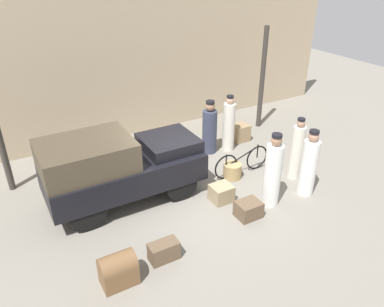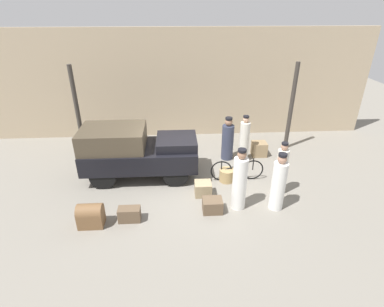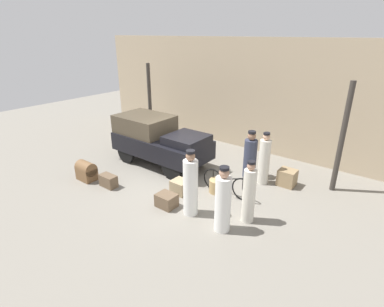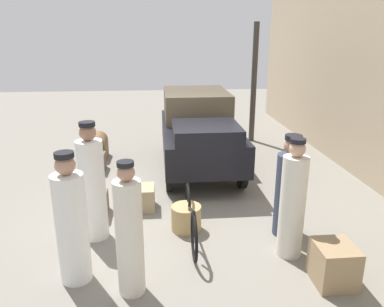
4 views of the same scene
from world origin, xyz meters
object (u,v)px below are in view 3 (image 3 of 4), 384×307
at_px(bicycle, 227,184).
at_px(conductor_in_dark_uniform, 223,202).
at_px(porter_standing_middle, 249,194).
at_px(trunk_large_brown, 108,181).
at_px(truck, 158,139).
at_px(wicker_basket, 217,186).
at_px(porter_with_bicycle, 264,160).
at_px(porter_carrying_trunk, 250,157).
at_px(porter_lifting_near_truck, 191,186).
at_px(trunk_wicker_pale, 86,171).
at_px(suitcase_small_leather, 167,200).
at_px(suitcase_black_upright, 287,178).
at_px(trunk_umber_medium, 180,187).

distance_m(bicycle, conductor_in_dark_uniform, 1.84).
distance_m(porter_standing_middle, trunk_large_brown, 4.62).
relative_size(conductor_in_dark_uniform, trunk_large_brown, 2.94).
bearing_deg(truck, porter_standing_middle, -16.40).
height_order(bicycle, conductor_in_dark_uniform, conductor_in_dark_uniform).
bearing_deg(wicker_basket, porter_with_bicycle, 59.42).
bearing_deg(porter_carrying_trunk, porter_lifting_near_truck, -93.37).
bearing_deg(truck, trunk_wicker_pale, -110.63).
bearing_deg(suitcase_small_leather, porter_with_bicycle, 63.29).
bearing_deg(wicker_basket, trunk_large_brown, -148.00).
bearing_deg(truck, suitcase_black_upright, 15.34).
bearing_deg(wicker_basket, suitcase_small_leather, -112.95).
bearing_deg(suitcase_small_leather, porter_carrying_trunk, 73.57).
bearing_deg(porter_carrying_trunk, bicycle, -87.30).
distance_m(wicker_basket, suitcase_black_upright, 2.36).
relative_size(bicycle, wicker_basket, 3.60).
xyz_separation_m(bicycle, trunk_large_brown, (-3.31, -1.91, -0.17)).
bearing_deg(suitcase_black_upright, bicycle, -124.91).
distance_m(wicker_basket, trunk_wicker_pale, 4.43).
bearing_deg(wicker_basket, trunk_wicker_pale, -153.30).
distance_m(porter_standing_middle, trunk_wicker_pale, 5.59).
xyz_separation_m(porter_with_bicycle, trunk_wicker_pale, (-4.81, -3.43, -0.49)).
xyz_separation_m(bicycle, porter_with_bicycle, (0.51, 1.39, 0.44)).
bearing_deg(trunk_large_brown, suitcase_small_leather, 6.64).
relative_size(porter_standing_middle, trunk_umber_medium, 3.38).
height_order(suitcase_small_leather, trunk_wicker_pale, trunk_wicker_pale).
bearing_deg(trunk_umber_medium, bicycle, 33.60).
distance_m(porter_carrying_trunk, porter_standing_middle, 2.69).
height_order(conductor_in_dark_uniform, suitcase_black_upright, conductor_in_dark_uniform).
distance_m(truck, trunk_umber_medium, 2.61).
xyz_separation_m(porter_with_bicycle, suitcase_small_leather, (-1.52, -3.03, -0.62)).
distance_m(porter_carrying_trunk, porter_lifting_near_truck, 3.05).
bearing_deg(porter_carrying_trunk, truck, -161.90).
xyz_separation_m(porter_carrying_trunk, porter_with_bicycle, (0.58, -0.16, 0.07)).
xyz_separation_m(bicycle, trunk_wicker_pale, (-4.30, -2.04, -0.05)).
bearing_deg(porter_standing_middle, porter_lifting_near_truck, -155.00).
relative_size(porter_with_bicycle, porter_standing_middle, 1.02).
relative_size(porter_lifting_near_truck, trunk_large_brown, 3.15).
bearing_deg(porter_standing_middle, trunk_umber_medium, 179.02).
height_order(truck, suitcase_small_leather, truck).
bearing_deg(bicycle, truck, 171.80).
height_order(suitcase_black_upright, trunk_wicker_pale, trunk_wicker_pale).
distance_m(porter_standing_middle, suitcase_small_leather, 2.38).
bearing_deg(suitcase_black_upright, porter_lifting_near_truck, -114.38).
xyz_separation_m(porter_carrying_trunk, trunk_large_brown, (-3.24, -3.46, -0.54)).
bearing_deg(porter_standing_middle, bicycle, 143.75).
height_order(conductor_in_dark_uniform, trunk_large_brown, conductor_in_dark_uniform).
bearing_deg(porter_with_bicycle, conductor_in_dark_uniform, -83.91).
height_order(bicycle, trunk_wicker_pale, bicycle).
distance_m(wicker_basket, porter_standing_middle, 1.78).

